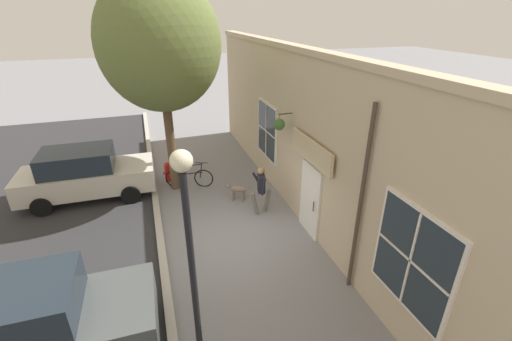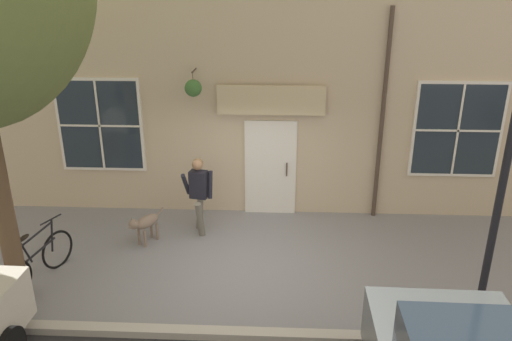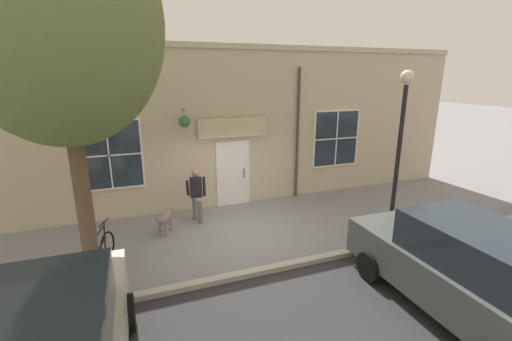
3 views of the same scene
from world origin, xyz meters
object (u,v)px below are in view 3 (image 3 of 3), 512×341
(street_lamp, at_px, (401,130))
(fire_hydrant, at_px, (55,281))
(leaning_bicycle, at_px, (99,256))
(parked_car_mid_block, at_px, (466,269))
(street_tree_by_curb, at_px, (59,26))
(dog_on_leash, at_px, (164,219))
(pedestrian_walking, at_px, (196,191))

(street_lamp, xyz_separation_m, fire_hydrant, (-0.10, -7.79, -2.43))
(leaning_bicycle, height_order, street_lamp, street_lamp)
(parked_car_mid_block, height_order, fire_hydrant, parked_car_mid_block)
(street_tree_by_curb, distance_m, parked_car_mid_block, 7.97)
(dog_on_leash, xyz_separation_m, parked_car_mid_block, (5.08, 4.57, 0.44))
(parked_car_mid_block, bearing_deg, dog_on_leash, -138.01)
(leaning_bicycle, bearing_deg, street_tree_by_curb, -6.53)
(fire_hydrant, bearing_deg, pedestrian_walking, 129.21)
(parked_car_mid_block, bearing_deg, leaning_bicycle, -121.39)
(parked_car_mid_block, distance_m, street_lamp, 3.62)
(dog_on_leash, height_order, street_tree_by_curb, street_tree_by_curb)
(pedestrian_walking, relative_size, street_lamp, 0.38)
(street_tree_by_curb, bearing_deg, parked_car_mid_block, 62.88)
(pedestrian_walking, xyz_separation_m, dog_on_leash, (0.53, -0.99, -0.50))
(pedestrian_walking, distance_m, fire_hydrant, 4.19)
(leaning_bicycle, bearing_deg, dog_on_leash, 132.42)
(dog_on_leash, relative_size, street_tree_by_curb, 0.13)
(leaning_bicycle, distance_m, street_lamp, 7.52)
(street_tree_by_curb, relative_size, leaning_bicycle, 4.22)
(dog_on_leash, bearing_deg, pedestrian_walking, 118.30)
(pedestrian_walking, height_order, street_tree_by_curb, street_tree_by_curb)
(pedestrian_walking, distance_m, dog_on_leash, 1.23)
(pedestrian_walking, distance_m, leaning_bicycle, 3.19)
(street_lamp, bearing_deg, leaning_bicycle, -96.62)
(street_tree_by_curb, distance_m, fire_hydrant, 4.54)
(leaning_bicycle, xyz_separation_m, parked_car_mid_block, (3.70, 6.07, 0.50))
(parked_car_mid_block, bearing_deg, street_tree_by_curb, -117.12)
(pedestrian_walking, bearing_deg, fire_hydrant, -50.79)
(leaning_bicycle, xyz_separation_m, street_lamp, (0.82, 7.06, 2.44))
(dog_on_leash, distance_m, fire_hydrant, 3.06)
(pedestrian_walking, height_order, fire_hydrant, pedestrian_walking)
(pedestrian_walking, height_order, leaning_bicycle, pedestrian_walking)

